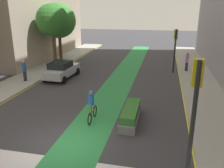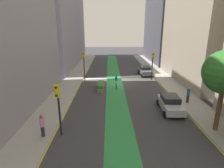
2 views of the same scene
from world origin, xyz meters
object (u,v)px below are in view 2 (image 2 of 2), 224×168
traffic_signal_near_right (84,61)px  pedestrian_sidewalk_right_a (42,125)px  traffic_signal_near_left (153,61)px  median_planter (101,86)px  car_grey_left_near (145,71)px  cyclist_in_lane (116,81)px  traffic_signal_far_right (58,101)px  car_silver_left_far (170,103)px  pedestrian_sidewalk_left_a (188,94)px

traffic_signal_near_right → pedestrian_sidewalk_right_a: traffic_signal_near_right is taller
traffic_signal_near_left → median_planter: traffic_signal_near_left is taller
pedestrian_sidewalk_right_a → traffic_signal_near_right: bearing=-94.1°
car_grey_left_near → cyclist_in_lane: size_ratio=2.30×
traffic_signal_near_right → traffic_signal_far_right: (-0.13, 15.70, -0.25)m
traffic_signal_near_right → traffic_signal_far_right: 15.70m
car_silver_left_far → car_grey_left_near: bearing=-91.2°
traffic_signal_far_right → median_planter: 12.11m
traffic_signal_near_right → traffic_signal_near_left: size_ratio=1.04×
car_silver_left_far → median_planter: size_ratio=1.30×
pedestrian_sidewalk_left_a → car_grey_left_near: bearing=-80.5°
traffic_signal_near_right → traffic_signal_near_left: bearing=-177.2°
car_grey_left_near → cyclist_in_lane: bearing=53.9°
median_planter → car_silver_left_far: bearing=135.6°
cyclist_in_lane → pedestrian_sidewalk_left_a: 9.66m
car_grey_left_near → cyclist_in_lane: (5.51, 7.55, 0.17)m
traffic_signal_far_right → cyclist_in_lane: bearing=-111.7°
car_silver_left_far → traffic_signal_near_left: bearing=-93.9°
traffic_signal_near_right → cyclist_in_lane: 6.54m
traffic_signal_near_right → pedestrian_sidewalk_left_a: 15.94m
car_silver_left_far → pedestrian_sidewalk_left_a: (-2.56, -1.84, 0.28)m
car_grey_left_near → median_planter: bearing=46.2°
pedestrian_sidewalk_left_a → pedestrian_sidewalk_right_a: bearing=25.3°
traffic_signal_near_left → pedestrian_sidewalk_right_a: size_ratio=2.42×
cyclist_in_lane → traffic_signal_near_left: bearing=-144.6°
traffic_signal_near_left → traffic_signal_far_right: traffic_signal_near_left is taller
traffic_signal_near_right → pedestrian_sidewalk_left_a: traffic_signal_near_right is taller
traffic_signal_near_left → median_planter: (8.13, 4.68, -2.67)m
car_silver_left_far → pedestrian_sidewalk_right_a: pedestrian_sidewalk_right_a is taller
traffic_signal_near_right → pedestrian_sidewalk_right_a: bearing=85.9°
traffic_signal_far_right → car_grey_left_near: bearing=-117.7°
traffic_signal_far_right → cyclist_in_lane: traffic_signal_far_right is taller
median_planter → traffic_signal_near_right: bearing=-56.5°
car_silver_left_far → pedestrian_sidewalk_left_a: bearing=-144.3°
traffic_signal_near_left → cyclist_in_lane: (5.98, 4.25, -2.10)m
traffic_signal_near_left → traffic_signal_far_right: size_ratio=1.05×
traffic_signal_near_right → cyclist_in_lane: (-4.90, 3.72, -2.22)m
cyclist_in_lane → pedestrian_sidewalk_right_a: (6.03, 12.27, 0.11)m
pedestrian_sidewalk_right_a → cyclist_in_lane: bearing=-116.2°
car_grey_left_near → traffic_signal_near_right: bearing=20.2°
median_planter → car_grey_left_near: bearing=-133.8°
traffic_signal_far_right → car_grey_left_near: size_ratio=0.98×
traffic_signal_far_right → car_grey_left_near: traffic_signal_far_right is taller
traffic_signal_near_left → pedestrian_sidewalk_left_a: bearing=99.9°
traffic_signal_near_right → car_silver_left_far: 15.35m
traffic_signal_near_right → traffic_signal_far_right: traffic_signal_near_right is taller
traffic_signal_near_right → pedestrian_sidewalk_left_a: bearing=143.1°
traffic_signal_far_right → pedestrian_sidewalk_right_a: (1.27, 0.28, -1.86)m
pedestrian_sidewalk_right_a → pedestrian_sidewalk_left_a: pedestrian_sidewalk_right_a is taller
traffic_signal_near_right → cyclist_in_lane: traffic_signal_near_right is taller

